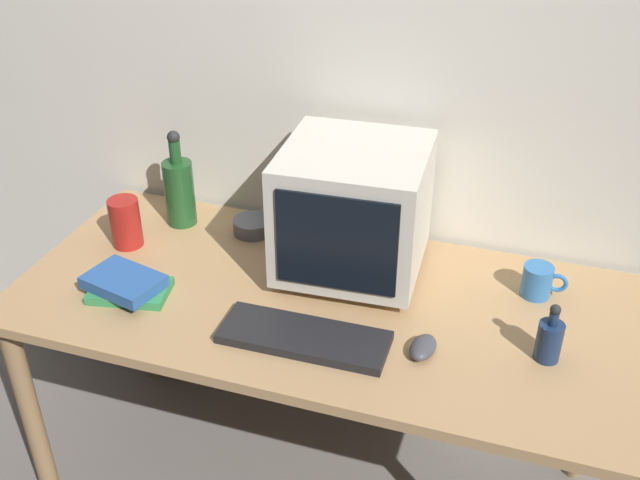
{
  "coord_description": "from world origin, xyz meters",
  "views": [
    {
      "loc": [
        0.51,
        -1.54,
        1.93
      ],
      "look_at": [
        0.0,
        0.0,
        0.94
      ],
      "focal_mm": 41.69,
      "sensor_mm": 36.0,
      "label": 1
    }
  ],
  "objects_px": {
    "crt_monitor": "(354,210)",
    "metal_canister": "(126,223)",
    "computer_mouse": "(423,347)",
    "mug": "(538,281)",
    "cd_spindle": "(253,226)",
    "bottle_tall": "(179,190)",
    "book_stack": "(126,285)",
    "keyboard": "(304,337)",
    "bottle_short": "(549,339)"
  },
  "relations": [
    {
      "from": "keyboard",
      "to": "mug",
      "type": "xyz_separation_m",
      "value": [
        0.53,
        0.38,
        0.03
      ]
    },
    {
      "from": "keyboard",
      "to": "bottle_short",
      "type": "bearing_deg",
      "value": 11.18
    },
    {
      "from": "bottle_short",
      "to": "keyboard",
      "type": "bearing_deg",
      "value": -168.03
    },
    {
      "from": "keyboard",
      "to": "computer_mouse",
      "type": "bearing_deg",
      "value": 8.35
    },
    {
      "from": "book_stack",
      "to": "cd_spindle",
      "type": "distance_m",
      "value": 0.45
    },
    {
      "from": "book_stack",
      "to": "cd_spindle",
      "type": "relative_size",
      "value": 2.0
    },
    {
      "from": "mug",
      "to": "metal_canister",
      "type": "relative_size",
      "value": 0.8
    },
    {
      "from": "bottle_tall",
      "to": "cd_spindle",
      "type": "distance_m",
      "value": 0.25
    },
    {
      "from": "computer_mouse",
      "to": "bottle_tall",
      "type": "height_order",
      "value": "bottle_tall"
    },
    {
      "from": "keyboard",
      "to": "bottle_tall",
      "type": "distance_m",
      "value": 0.71
    },
    {
      "from": "bottle_tall",
      "to": "bottle_short",
      "type": "xyz_separation_m",
      "value": [
        1.13,
        -0.31,
        -0.06
      ]
    },
    {
      "from": "bottle_short",
      "to": "mug",
      "type": "height_order",
      "value": "bottle_short"
    },
    {
      "from": "crt_monitor",
      "to": "metal_canister",
      "type": "bearing_deg",
      "value": -173.33
    },
    {
      "from": "keyboard",
      "to": "cd_spindle",
      "type": "xyz_separation_m",
      "value": [
        -0.32,
        0.45,
        0.01
      ]
    },
    {
      "from": "keyboard",
      "to": "mug",
      "type": "bearing_deg",
      "value": 34.82
    },
    {
      "from": "keyboard",
      "to": "bottle_tall",
      "type": "relative_size",
      "value": 1.36
    },
    {
      "from": "keyboard",
      "to": "bottle_short",
      "type": "xyz_separation_m",
      "value": [
        0.57,
        0.12,
        0.05
      ]
    },
    {
      "from": "book_stack",
      "to": "metal_canister",
      "type": "bearing_deg",
      "value": 119.93
    },
    {
      "from": "computer_mouse",
      "to": "book_stack",
      "type": "height_order",
      "value": "book_stack"
    },
    {
      "from": "mug",
      "to": "metal_canister",
      "type": "bearing_deg",
      "value": -174.45
    },
    {
      "from": "bottle_short",
      "to": "book_stack",
      "type": "bearing_deg",
      "value": -175.65
    },
    {
      "from": "book_stack",
      "to": "mug",
      "type": "height_order",
      "value": "mug"
    },
    {
      "from": "bottle_tall",
      "to": "book_stack",
      "type": "height_order",
      "value": "bottle_tall"
    },
    {
      "from": "computer_mouse",
      "to": "mug",
      "type": "distance_m",
      "value": 0.41
    },
    {
      "from": "bottle_short",
      "to": "mug",
      "type": "relative_size",
      "value": 1.31
    },
    {
      "from": "cd_spindle",
      "to": "metal_canister",
      "type": "relative_size",
      "value": 0.8
    },
    {
      "from": "keyboard",
      "to": "book_stack",
      "type": "bearing_deg",
      "value": 174.98
    },
    {
      "from": "keyboard",
      "to": "computer_mouse",
      "type": "distance_m",
      "value": 0.29
    },
    {
      "from": "book_stack",
      "to": "cd_spindle",
      "type": "bearing_deg",
      "value": 64.27
    },
    {
      "from": "keyboard",
      "to": "metal_canister",
      "type": "distance_m",
      "value": 0.7
    },
    {
      "from": "computer_mouse",
      "to": "book_stack",
      "type": "distance_m",
      "value": 0.81
    },
    {
      "from": "keyboard",
      "to": "metal_canister",
      "type": "relative_size",
      "value": 2.8
    },
    {
      "from": "crt_monitor",
      "to": "bottle_short",
      "type": "relative_size",
      "value": 2.58
    },
    {
      "from": "crt_monitor",
      "to": "mug",
      "type": "bearing_deg",
      "value": 4.05
    },
    {
      "from": "computer_mouse",
      "to": "cd_spindle",
      "type": "height_order",
      "value": "cd_spindle"
    },
    {
      "from": "computer_mouse",
      "to": "cd_spindle",
      "type": "bearing_deg",
      "value": 154.89
    },
    {
      "from": "computer_mouse",
      "to": "mug",
      "type": "bearing_deg",
      "value": 62.13
    },
    {
      "from": "crt_monitor",
      "to": "bottle_tall",
      "type": "xyz_separation_m",
      "value": [
        -0.58,
        0.09,
        -0.08
      ]
    },
    {
      "from": "crt_monitor",
      "to": "cd_spindle",
      "type": "bearing_deg",
      "value": 163.49
    },
    {
      "from": "computer_mouse",
      "to": "bottle_tall",
      "type": "relative_size",
      "value": 0.32
    },
    {
      "from": "computer_mouse",
      "to": "bottle_tall",
      "type": "distance_m",
      "value": 0.93
    },
    {
      "from": "computer_mouse",
      "to": "mug",
      "type": "height_order",
      "value": "mug"
    },
    {
      "from": "cd_spindle",
      "to": "bottle_short",
      "type": "bearing_deg",
      "value": -19.95
    },
    {
      "from": "keyboard",
      "to": "cd_spindle",
      "type": "relative_size",
      "value": 3.5
    },
    {
      "from": "book_stack",
      "to": "metal_canister",
      "type": "xyz_separation_m",
      "value": [
        -0.13,
        0.23,
        0.05
      ]
    },
    {
      "from": "bottle_short",
      "to": "metal_canister",
      "type": "distance_m",
      "value": 1.23
    },
    {
      "from": "crt_monitor",
      "to": "metal_canister",
      "type": "xyz_separation_m",
      "value": [
        -0.67,
        -0.08,
        -0.12
      ]
    },
    {
      "from": "metal_canister",
      "to": "cd_spindle",
      "type": "bearing_deg",
      "value": 29.0
    },
    {
      "from": "metal_canister",
      "to": "bottle_short",
      "type": "bearing_deg",
      "value": -6.7
    },
    {
      "from": "bottle_tall",
      "to": "metal_canister",
      "type": "bearing_deg",
      "value": -118.59
    }
  ]
}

